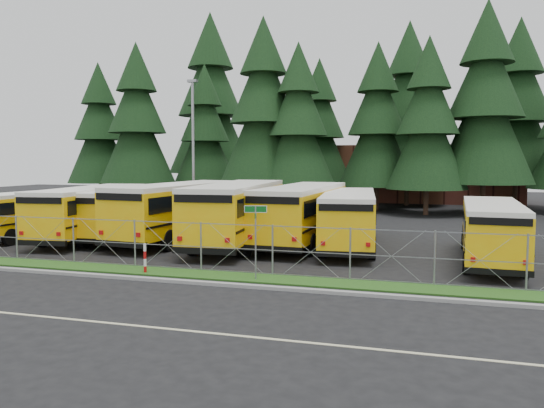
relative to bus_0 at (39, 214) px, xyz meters
The scene contains 29 objects.
ground 14.85m from the bus_0, 20.02° to the right, with size 120.00×120.00×0.00m, color black.
curb 16.16m from the bus_0, 30.44° to the right, with size 50.00×0.25×0.12m, color gray.
grass_verge 15.51m from the bus_0, 25.96° to the right, with size 50.00×1.40×0.06m, color #204012.
road_lane_line 19.11m from the bus_0, 43.24° to the right, with size 50.00×0.12×0.01m, color beige.
chainlink_fence 15.16m from the bus_0, 23.58° to the right, with size 44.00×0.10×2.00m, color gray, non-canonical shape.
brick_building 40.24m from the bus_0, 60.34° to the left, with size 22.00×10.00×6.00m, color brown.
bus_0 is the anchor object (origin of this frame).
bus_1 3.45m from the bus_0, ahead, with size 2.65×11.23×2.94m, color #FFB508, non-canonical shape.
bus_2 5.73m from the bus_0, 15.38° to the left, with size 2.57×10.89×2.85m, color #FFB508, non-canonical shape.
bus_3 8.63m from the bus_0, ahead, with size 2.87×12.14×3.18m, color #FFB508, non-canonical shape.
bus_4 12.11m from the bus_0, ahead, with size 2.93×12.41×3.25m, color #FFB508, non-canonical shape.
bus_5 15.46m from the bus_0, ahead, with size 2.81×11.90×3.12m, color #FFB508, non-canonical shape.
bus_6 17.87m from the bus_0, ahead, with size 2.57×10.91×2.86m, color #FFB508, non-canonical shape.
bus_east 24.34m from the bus_0, ahead, with size 2.38×10.07×2.64m, color #FFB508, non-canonical shape.
street_sign 17.05m from the bus_0, 24.35° to the right, with size 0.82×0.54×2.81m.
striped_bollard 13.07m from the bus_0, 32.97° to the right, with size 0.11×0.11×1.20m, color #B20C0C.
light_standard 11.72m from the bus_0, 60.11° to the left, with size 0.70×0.35×10.14m.
conifer_0 25.52m from the bus_0, 116.08° to the left, with size 6.52×6.52×14.42m, color black, non-canonical shape.
conifer_1 20.94m from the bus_0, 103.90° to the left, with size 7.00×7.00×15.48m, color black, non-canonical shape.
conifer_2 24.35m from the bus_0, 89.40° to the left, with size 6.31×6.31×13.94m, color black, non-canonical shape.
conifer_3 22.06m from the bus_0, 68.45° to the left, with size 7.67×7.67×16.96m, color black, non-canonical shape.
conifer_4 22.31m from the bus_0, 59.17° to the left, with size 6.49×6.49×14.36m, color black, non-canonical shape.
conifer_5 28.54m from the bus_0, 51.62° to the left, with size 6.65×6.65×14.70m, color black, non-canonical shape.
conifer_6 29.44m from the bus_0, 41.65° to the left, with size 6.49×6.49×14.36m, color black, non-canonical shape.
conifer_7 34.13m from the bus_0, 38.76° to the left, with size 7.83×7.83×17.31m, color black, non-canonical shape.
conifer_10 30.87m from the bus_0, 92.99° to the left, with size 9.31×9.31×20.59m, color black, non-canonical shape.
conifer_11 31.61m from the bus_0, 69.76° to the left, with size 6.75×6.75×14.92m, color black, non-canonical shape.
conifer_12 35.11m from the bus_0, 54.90° to the left, with size 8.06×8.06×17.82m, color black, non-canonical shape.
conifer_13 42.00m from the bus_0, 44.22° to the left, with size 7.98×7.98×17.64m, color black, non-canonical shape.
Camera 1 is at (7.64, -20.45, 4.51)m, focal length 35.00 mm.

